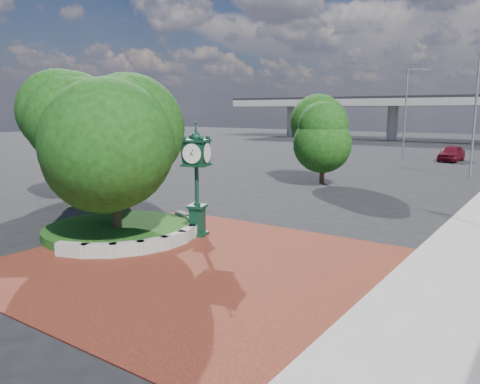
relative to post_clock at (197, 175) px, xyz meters
name	(u,v)px	position (x,y,z in m)	size (l,w,h in m)	color
ground	(210,255)	(2.14, -1.84, -2.58)	(200.00, 200.00, 0.00)	black
plaza	(192,262)	(2.14, -2.84, -2.56)	(12.00, 12.00, 0.04)	maroon
planter_wall	(157,237)	(-0.56, -1.84, -2.31)	(2.96, 6.77, 0.54)	#9E9B93
grass_bed	(118,230)	(-2.86, -1.84, -2.38)	(6.10, 6.10, 0.40)	#214513
tree_planter	(114,147)	(-2.86, -1.84, 1.14)	(5.20, 5.20, 6.33)	#38281C
tree_northwest	(90,129)	(-10.86, 3.16, 1.54)	(5.60, 5.60, 6.93)	#38281C
tree_street	(323,138)	(-1.86, 16.16, 0.66)	(4.40, 4.40, 5.45)	#38281C
post_clock	(197,175)	(0.00, 0.00, 0.00)	(1.19, 1.19, 4.70)	black
parked_car	(451,153)	(2.76, 37.50, -1.76)	(1.94, 4.83, 1.64)	maroon
street_lamp_near	(479,106)	(6.80, 24.37, 2.92)	(2.02, 0.91, 9.39)	slate
street_lamp_far	(408,107)	(-1.89, 37.31, 2.99)	(2.11, 0.67, 9.51)	slate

